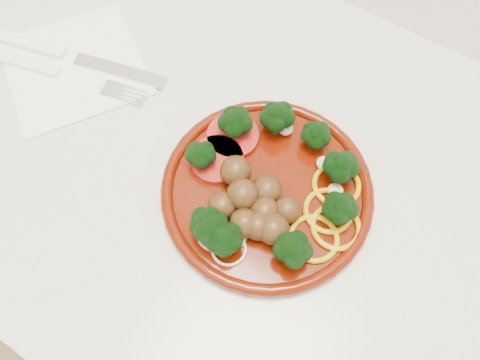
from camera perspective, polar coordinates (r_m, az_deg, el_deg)
The scene contains 5 objects.
counter at distance 1.02m, azimuth -8.35°, elevation -4.94°, with size 2.40×0.60×0.90m.
plate at distance 0.52m, azimuth 3.14°, elevation -1.28°, with size 0.24×0.24×0.05m.
napkin at distance 0.67m, azimuth -19.48°, elevation 12.86°, with size 0.17×0.17×0.00m, color white.
knife at distance 0.68m, azimuth -21.15°, elevation 14.26°, with size 0.23×0.08×0.01m.
fork at distance 0.67m, azimuth -22.61°, elevation 12.32°, with size 0.21×0.07×0.01m.
Camera 1 is at (0.32, 1.48, 1.39)m, focal length 35.00 mm.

